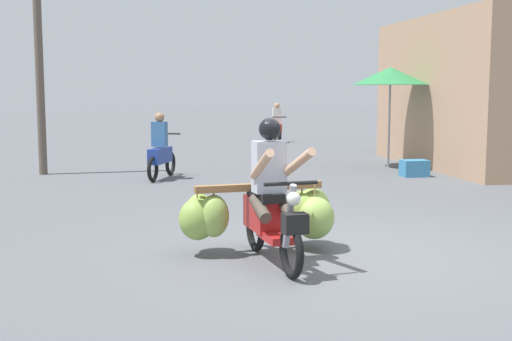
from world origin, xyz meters
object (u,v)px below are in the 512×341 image
Objects in this scene: motorbike_distant_ahead_left at (161,152)px; utility_pole at (38,33)px; motorbike_main_loaded at (270,210)px; produce_crate at (414,168)px; market_umbrella_near_shop at (390,76)px; motorbike_distant_ahead_right at (277,126)px.

utility_pole is at bearing 154.59° from motorbike_distant_ahead_left.
motorbike_main_loaded is 7.60m from produce_crate.
market_umbrella_near_shop is 4.31× the size of produce_crate.
market_umbrella_near_shop is 8.10m from utility_pole.
motorbike_distant_ahead_right is 2.90× the size of produce_crate.
motorbike_main_loaded is at bearing -119.54° from market_umbrella_near_shop.
market_umbrella_near_shop is at bearing -0.51° from utility_pole.
utility_pole reaches higher than motorbike_distant_ahead_left.
motorbike_main_loaded reaches higher than motorbike_distant_ahead_left.
produce_crate is at bearing -5.85° from motorbike_distant_ahead_left.
motorbike_main_loaded is at bearing -101.97° from motorbike_distant_ahead_right.
utility_pole reaches higher than motorbike_distant_ahead_right.
motorbike_main_loaded is 0.31× the size of utility_pole.
produce_crate is at bearing -92.09° from market_umbrella_near_shop.
motorbike_main_loaded is at bearing -65.75° from utility_pole.
motorbike_distant_ahead_right is 0.26× the size of utility_pole.
utility_pole is at bearing 179.49° from market_umbrella_near_shop.
motorbike_distant_ahead_left and motorbike_distant_ahead_right have the same top height.
market_umbrella_near_shop is at bearing -82.21° from motorbike_distant_ahead_right.
market_umbrella_near_shop reaches higher than motorbike_distant_ahead_right.
produce_crate is (1.04, -9.72, -0.39)m from motorbike_distant_ahead_right.
produce_crate is at bearing 54.54° from motorbike_main_loaded.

